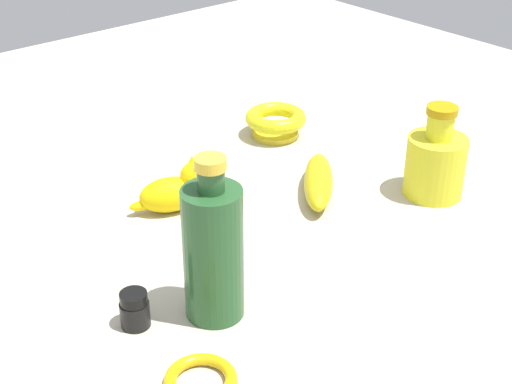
{
  "coord_description": "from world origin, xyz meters",
  "views": [
    {
      "loc": [
        -0.74,
        0.63,
        0.6
      ],
      "look_at": [
        0.0,
        0.0,
        0.05
      ],
      "focal_mm": 52.69,
      "sensor_mm": 36.0,
      "label": 1
    }
  ],
  "objects_px": {
    "bottle_tall": "(213,250)",
    "bottle_short": "(436,162)",
    "banana": "(316,180)",
    "cat_figurine": "(176,189)",
    "bowl": "(276,121)",
    "bangle": "(201,380)",
    "nail_polish_jar": "(135,309)"
  },
  "relations": [
    {
      "from": "nail_polish_jar",
      "to": "bottle_tall",
      "type": "relative_size",
      "value": 0.22
    },
    {
      "from": "banana",
      "to": "bottle_tall",
      "type": "height_order",
      "value": "bottle_tall"
    },
    {
      "from": "cat_figurine",
      "to": "bowl",
      "type": "relative_size",
      "value": 1.09
    },
    {
      "from": "bottle_tall",
      "to": "bottle_short",
      "type": "bearing_deg",
      "value": -88.12
    },
    {
      "from": "banana",
      "to": "nail_polish_jar",
      "type": "xyz_separation_m",
      "value": [
        -0.1,
        0.4,
        0.0
      ]
    },
    {
      "from": "bangle",
      "to": "cat_figurine",
      "type": "height_order",
      "value": "cat_figurine"
    },
    {
      "from": "cat_figurine",
      "to": "bowl",
      "type": "height_order",
      "value": "cat_figurine"
    },
    {
      "from": "bangle",
      "to": "banana",
      "type": "bearing_deg",
      "value": -60.28
    },
    {
      "from": "bottle_short",
      "to": "nail_polish_jar",
      "type": "bearing_deg",
      "value": 87.06
    },
    {
      "from": "banana",
      "to": "bottle_short",
      "type": "height_order",
      "value": "bottle_short"
    },
    {
      "from": "banana",
      "to": "nail_polish_jar",
      "type": "distance_m",
      "value": 0.41
    },
    {
      "from": "banana",
      "to": "bottle_tall",
      "type": "distance_m",
      "value": 0.35
    },
    {
      "from": "nail_polish_jar",
      "to": "bangle",
      "type": "bearing_deg",
      "value": 179.33
    },
    {
      "from": "bangle",
      "to": "cat_figurine",
      "type": "distance_m",
      "value": 0.39
    },
    {
      "from": "bangle",
      "to": "cat_figurine",
      "type": "xyz_separation_m",
      "value": [
        0.33,
        -0.2,
        0.03
      ]
    },
    {
      "from": "bangle",
      "to": "bowl",
      "type": "distance_m",
      "value": 0.66
    },
    {
      "from": "banana",
      "to": "nail_polish_jar",
      "type": "height_order",
      "value": "nail_polish_jar"
    },
    {
      "from": "banana",
      "to": "cat_figurine",
      "type": "bearing_deg",
      "value": 107.63
    },
    {
      "from": "bangle",
      "to": "bottle_short",
      "type": "bearing_deg",
      "value": -78.81
    },
    {
      "from": "bottle_short",
      "to": "banana",
      "type": "bearing_deg",
      "value": 48.87
    },
    {
      "from": "banana",
      "to": "cat_figurine",
      "type": "xyz_separation_m",
      "value": [
        0.1,
        0.2,
        0.01
      ]
    },
    {
      "from": "banana",
      "to": "bowl",
      "type": "height_order",
      "value": "bowl"
    },
    {
      "from": "bangle",
      "to": "nail_polish_jar",
      "type": "xyz_separation_m",
      "value": [
        0.14,
        -0.0,
        0.02
      ]
    },
    {
      "from": "bottle_tall",
      "to": "bottle_short",
      "type": "xyz_separation_m",
      "value": [
        0.01,
        -0.45,
        -0.04
      ]
    },
    {
      "from": "cat_figurine",
      "to": "bottle_tall",
      "type": "bearing_deg",
      "value": 155.29
    },
    {
      "from": "banana",
      "to": "bowl",
      "type": "relative_size",
      "value": 1.56
    },
    {
      "from": "bottle_tall",
      "to": "bangle",
      "type": "bearing_deg",
      "value": 135.32
    },
    {
      "from": "bottle_tall",
      "to": "bottle_short",
      "type": "distance_m",
      "value": 0.46
    },
    {
      "from": "bangle",
      "to": "bottle_tall",
      "type": "xyz_separation_m",
      "value": [
        0.09,
        -0.09,
        0.09
      ]
    },
    {
      "from": "nail_polish_jar",
      "to": "bottle_tall",
      "type": "bearing_deg",
      "value": -115.37
    },
    {
      "from": "cat_figurine",
      "to": "nail_polish_jar",
      "type": "bearing_deg",
      "value": 134.6
    },
    {
      "from": "cat_figurine",
      "to": "bottle_short",
      "type": "height_order",
      "value": "bottle_short"
    }
  ]
}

